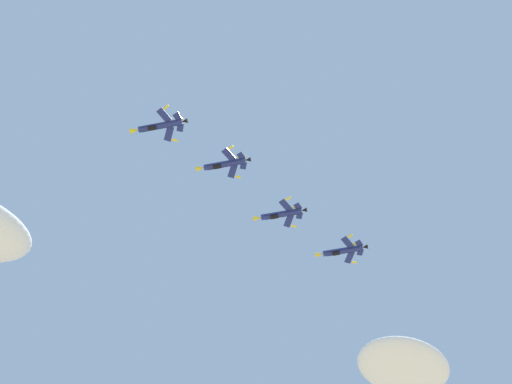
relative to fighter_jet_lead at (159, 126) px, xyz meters
name	(u,v)px	position (x,y,z in m)	size (l,w,h in m)	color
cloud_near_formation	(404,366)	(136.56, 84.54, 49.08)	(43.76, 31.06, 11.21)	white
fighter_jet_lead	(159,126)	(0.00, 0.00, 0.00)	(13.93, 11.70, 4.37)	navy
fighter_jet_left_wing	(224,164)	(20.59, 5.20, 3.74)	(13.93, 11.70, 4.35)	navy
fighter_jet_right_wing	(280,214)	(41.66, 12.67, 1.89)	(13.93, 11.70, 4.34)	navy
fighter_jet_left_outer	(342,251)	(63.92, 16.67, 1.65)	(13.93, 11.70, 4.36)	navy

